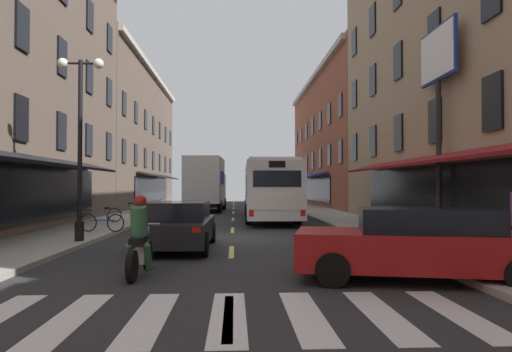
% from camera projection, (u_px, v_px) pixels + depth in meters
% --- Properties ---
extents(ground_plane, '(34.80, 80.00, 0.10)m').
position_uv_depth(ground_plane, '(232.00, 239.00, 16.63)').
color(ground_plane, '#28282B').
extents(lane_centre_dashes, '(0.14, 73.90, 0.01)m').
position_uv_depth(lane_centre_dashes, '(232.00, 239.00, 16.38)').
color(lane_centre_dashes, '#DBCC4C').
rests_on(lane_centre_dashes, ground).
extents(crosswalk_near, '(7.10, 2.80, 0.01)m').
position_uv_depth(crosswalk_near, '(228.00, 316.00, 6.64)').
color(crosswalk_near, silver).
rests_on(crosswalk_near, ground).
extents(sidewalk_left, '(3.00, 80.00, 0.14)m').
position_uv_depth(sidewalk_left, '(63.00, 237.00, 16.36)').
color(sidewalk_left, '#A39E93').
rests_on(sidewalk_left, ground).
extents(sidewalk_right, '(3.00, 80.00, 0.14)m').
position_uv_depth(sidewalk_right, '(396.00, 235.00, 16.90)').
color(sidewalk_right, '#A39E93').
rests_on(sidewalk_right, ground).
extents(billboard_sign, '(0.40, 2.68, 7.16)m').
position_uv_depth(billboard_sign, '(438.00, 77.00, 16.08)').
color(billboard_sign, black).
rests_on(billboard_sign, sidewalk_right).
extents(transit_bus, '(2.78, 11.61, 3.13)m').
position_uv_depth(transit_bus, '(269.00, 190.00, 25.73)').
color(transit_bus, silver).
rests_on(transit_bus, ground).
extents(box_truck, '(2.73, 8.16, 3.81)m').
position_uv_depth(box_truck, '(206.00, 184.00, 33.89)').
color(box_truck, white).
rests_on(box_truck, ground).
extents(sedan_near, '(2.01, 4.66, 1.35)m').
position_uv_depth(sedan_near, '(213.00, 198.00, 45.24)').
color(sedan_near, maroon).
rests_on(sedan_near, ground).
extents(sedan_mid, '(1.97, 4.59, 1.38)m').
position_uv_depth(sedan_mid, '(179.00, 225.00, 13.72)').
color(sedan_mid, black).
rests_on(sedan_mid, ground).
extents(sedan_far, '(4.87, 2.73, 1.41)m').
position_uv_depth(sedan_far, '(419.00, 244.00, 9.08)').
color(sedan_far, maroon).
rests_on(sedan_far, ground).
extents(motorcycle_rider, '(0.62, 2.07, 1.66)m').
position_uv_depth(motorcycle_rider, '(140.00, 241.00, 9.64)').
color(motorcycle_rider, black).
rests_on(motorcycle_rider, ground).
extents(bicycle_near, '(1.71, 0.48, 0.91)m').
position_uv_depth(bicycle_near, '(126.00, 214.00, 22.22)').
color(bicycle_near, black).
rests_on(bicycle_near, sidewalk_left).
extents(bicycle_mid, '(1.71, 0.48, 0.91)m').
position_uv_depth(bicycle_mid, '(102.00, 222.00, 17.48)').
color(bicycle_mid, black).
rests_on(bicycle_mid, sidewalk_left).
extents(street_lamp_twin, '(1.42, 0.32, 5.69)m').
position_uv_depth(street_lamp_twin, '(80.00, 140.00, 14.61)').
color(street_lamp_twin, black).
rests_on(street_lamp_twin, sidewalk_left).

